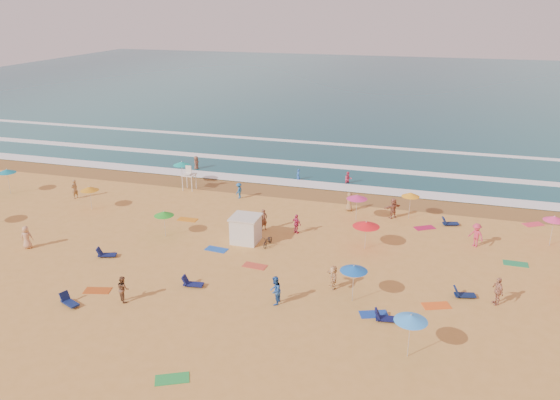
# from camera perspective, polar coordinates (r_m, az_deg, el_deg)

# --- Properties ---
(ground) EXTENTS (220.00, 220.00, 0.00)m
(ground) POSITION_cam_1_polar(r_m,az_deg,el_deg) (41.96, 1.21, -5.00)
(ground) COLOR gold
(ground) RESTS_ON ground
(ocean) EXTENTS (220.00, 140.00, 0.18)m
(ocean) POSITION_cam_1_polar(r_m,az_deg,el_deg) (122.39, 11.78, 11.41)
(ocean) COLOR #0C4756
(ocean) RESTS_ON ground
(wet_sand) EXTENTS (220.00, 220.00, 0.00)m
(wet_sand) POSITION_cam_1_polar(r_m,az_deg,el_deg) (53.23, 4.74, 0.53)
(wet_sand) COLOR olive
(wet_sand) RESTS_ON ground
(surf_foam) EXTENTS (200.00, 18.70, 0.05)m
(surf_foam) POSITION_cam_1_polar(r_m,az_deg,el_deg) (61.45, 6.44, 3.27)
(surf_foam) COLOR white
(surf_foam) RESTS_ON ground
(cabana) EXTENTS (2.00, 2.00, 2.00)m
(cabana) POSITION_cam_1_polar(r_m,az_deg,el_deg) (42.69, -3.59, -3.11)
(cabana) COLOR silver
(cabana) RESTS_ON ground
(cabana_roof) EXTENTS (2.20, 2.20, 0.12)m
(cabana_roof) POSITION_cam_1_polar(r_m,az_deg,el_deg) (42.28, -3.62, -1.79)
(cabana_roof) COLOR silver
(cabana_roof) RESTS_ON cabana
(bicycle) EXTENTS (0.69, 1.62, 0.83)m
(bicycle) POSITION_cam_1_polar(r_m,az_deg,el_deg) (42.10, -1.27, -4.29)
(bicycle) COLOR black
(bicycle) RESTS_ON ground
(lifeguard_stand) EXTENTS (1.20, 1.20, 2.10)m
(lifeguard_stand) POSITION_cam_1_polar(r_m,az_deg,el_deg) (54.99, -9.47, 2.12)
(lifeguard_stand) COLOR white
(lifeguard_stand) RESTS_ON ground
(beach_umbrellas) EXTENTS (56.22, 28.84, 0.79)m
(beach_umbrellas) POSITION_cam_1_polar(r_m,az_deg,el_deg) (41.27, -0.58, -2.16)
(beach_umbrellas) COLOR #1B93EC
(beach_umbrellas) RESTS_ON ground
(loungers) EXTENTS (42.73, 20.95, 0.34)m
(loungers) POSITION_cam_1_polar(r_m,az_deg,el_deg) (37.52, 10.20, -8.29)
(loungers) COLOR #0F184B
(loungers) RESTS_ON ground
(towels) EXTENTS (30.77, 28.30, 0.03)m
(towels) POSITION_cam_1_polar(r_m,az_deg,el_deg) (39.22, 4.99, -6.95)
(towels) COLOR #B74B16
(towels) RESTS_ON ground
(beachgoers) EXTENTS (47.29, 28.31, 2.14)m
(beachgoers) POSITION_cam_1_polar(r_m,az_deg,el_deg) (44.58, 3.81, -2.32)
(beachgoers) COLOR #D23456
(beachgoers) RESTS_ON ground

